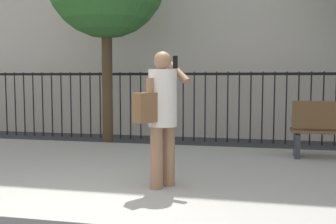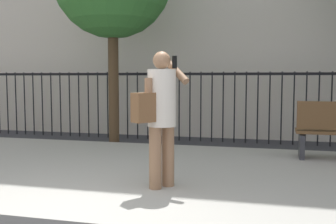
# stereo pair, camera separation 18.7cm
# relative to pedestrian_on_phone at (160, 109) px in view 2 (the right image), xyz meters

# --- Properties ---
(sidewalk) EXTENTS (28.00, 4.40, 0.15)m
(sidewalk) POSITION_rel_pedestrian_on_phone_xyz_m (-0.68, 0.88, -1.02)
(sidewalk) COLOR #9E9B93
(sidewalk) RESTS_ON ground
(iron_fence) EXTENTS (12.03, 0.04, 1.60)m
(iron_fence) POSITION_rel_pedestrian_on_phone_xyz_m (-0.68, 4.58, -0.08)
(iron_fence) COLOR black
(iron_fence) RESTS_ON ground
(pedestrian_on_phone) EXTENTS (0.63, 0.71, 1.63)m
(pedestrian_on_phone) POSITION_rel_pedestrian_on_phone_xyz_m (0.00, 0.00, 0.00)
(pedestrian_on_phone) COLOR #936B4C
(pedestrian_on_phone) RESTS_ON sidewalk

